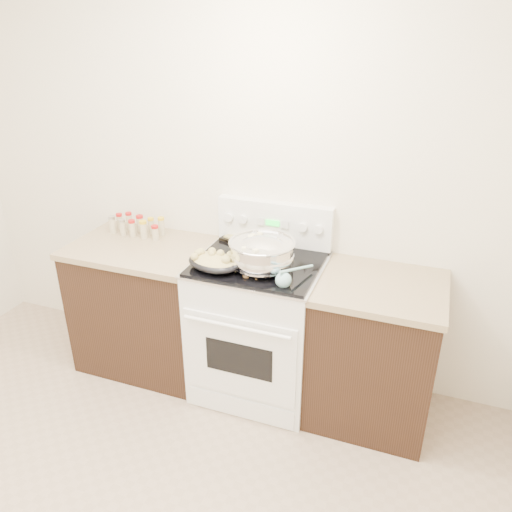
% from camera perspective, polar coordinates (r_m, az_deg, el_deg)
% --- Properties ---
extents(room_shell, '(4.10, 3.60, 2.75)m').
position_cam_1_polar(room_shell, '(1.79, -26.67, 4.50)').
color(room_shell, white).
rests_on(room_shell, ground).
extents(counter_left, '(0.93, 0.67, 0.92)m').
position_cam_1_polar(counter_left, '(3.59, -12.25, -5.45)').
color(counter_left, black).
rests_on(counter_left, ground).
extents(counter_right, '(0.73, 0.67, 0.92)m').
position_cam_1_polar(counter_right, '(3.14, 13.23, -10.49)').
color(counter_right, black).
rests_on(counter_right, ground).
extents(kitchen_range, '(0.78, 0.73, 1.22)m').
position_cam_1_polar(kitchen_range, '(3.24, 0.34, -7.79)').
color(kitchen_range, white).
rests_on(kitchen_range, ground).
extents(mixing_bowl, '(0.40, 0.40, 0.23)m').
position_cam_1_polar(mixing_bowl, '(2.89, 0.70, 0.14)').
color(mixing_bowl, silver).
rests_on(mixing_bowl, kitchen_range).
extents(roasting_pan, '(0.37, 0.30, 0.11)m').
position_cam_1_polar(roasting_pan, '(2.92, -4.87, -0.59)').
color(roasting_pan, black).
rests_on(roasting_pan, kitchen_range).
extents(baking_sheet, '(0.52, 0.44, 0.06)m').
position_cam_1_polar(baking_sheet, '(3.28, 0.45, 1.92)').
color(baking_sheet, black).
rests_on(baking_sheet, kitchen_range).
extents(wooden_spoon, '(0.09, 0.25, 0.04)m').
position_cam_1_polar(wooden_spoon, '(2.86, -0.60, -1.91)').
color(wooden_spoon, tan).
rests_on(wooden_spoon, kitchen_range).
extents(blue_ladle, '(0.16, 0.28, 0.11)m').
position_cam_1_polar(blue_ladle, '(2.74, 3.29, -2.63)').
color(blue_ladle, '#80B8BE').
rests_on(blue_ladle, kitchen_range).
extents(spice_jars, '(0.39, 0.14, 0.13)m').
position_cam_1_polar(spice_jars, '(3.54, -13.46, 3.37)').
color(spice_jars, '#BFB28C').
rests_on(spice_jars, counter_left).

